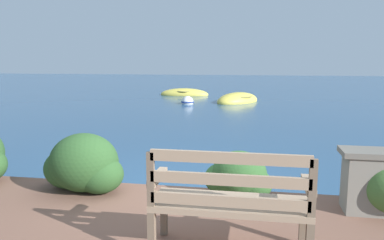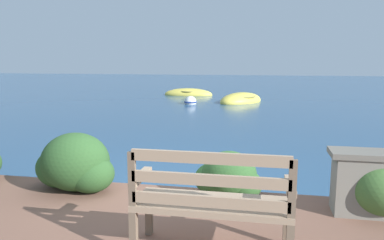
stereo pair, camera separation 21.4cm
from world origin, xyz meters
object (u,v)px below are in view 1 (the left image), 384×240
rowboat_mid (184,94)px  park_bench (230,200)px  mooring_buoy (188,102)px  rowboat_nearest (238,101)px

rowboat_mid → park_bench: bearing=101.0°
park_bench → mooring_buoy: size_ratio=2.43×
park_bench → rowboat_nearest: (-0.58, 13.33, -0.64)m
rowboat_nearest → park_bench: bearing=37.2°
park_bench → rowboat_nearest: bearing=96.2°
park_bench → rowboat_nearest: size_ratio=0.50×
rowboat_nearest → mooring_buoy: bearing=-28.6°
rowboat_nearest → rowboat_mid: size_ratio=1.05×
rowboat_nearest → mooring_buoy: (-2.03, -1.02, 0.02)m
rowboat_mid → mooring_buoy: rowboat_mid is taller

